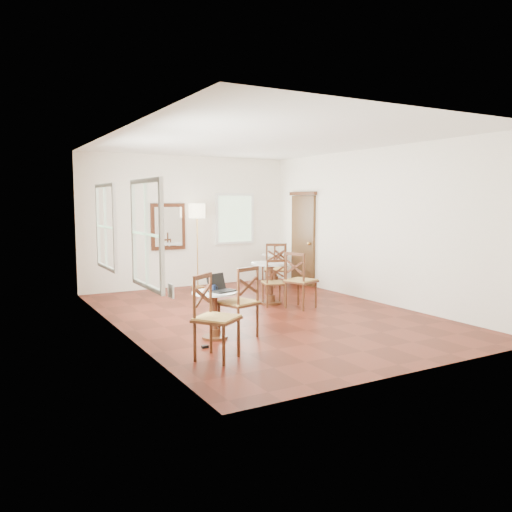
{
  "coord_description": "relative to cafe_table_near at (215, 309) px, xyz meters",
  "views": [
    {
      "loc": [
        -4.48,
        -7.65,
        1.97
      ],
      "look_at": [
        0.0,
        0.3,
        1.0
      ],
      "focal_mm": 36.22,
      "sensor_mm": 36.0,
      "label": 1
    }
  ],
  "objects": [
    {
      "name": "water_glass",
      "position": [
        0.03,
        0.18,
        0.31
      ],
      "size": [
        0.06,
        0.06,
        0.1
      ],
      "primitive_type": "cylinder",
      "color": "white",
      "rests_on": "cafe_table_near"
    },
    {
      "name": "chair_mid_a",
      "position": [
        1.95,
        1.57,
        0.02
      ],
      "size": [
        0.51,
        0.51,
        0.9
      ],
      "rotation": [
        0.0,
        0.0,
        2.86
      ],
      "color": "#4B2612",
      "rests_on": "ground"
    },
    {
      "name": "laptop",
      "position": [
        0.08,
        -0.01,
        0.32
      ],
      "size": [
        0.42,
        0.39,
        0.25
      ],
      "rotation": [
        0.0,
        0.0,
        0.35
      ],
      "color": "black",
      "rests_on": "cafe_table_near"
    },
    {
      "name": "chair_mid_b",
      "position": [
        2.26,
        1.14,
        0.1
      ],
      "size": [
        0.62,
        0.62,
        1.05
      ],
      "rotation": [
        0.0,
        0.0,
        1.93
      ],
      "color": "#4B2612",
      "rests_on": "ground"
    },
    {
      "name": "chair_near_b",
      "position": [
        -0.41,
        -0.89,
        0.11
      ],
      "size": [
        0.69,
        0.69,
        1.07
      ],
      "rotation": [
        0.0,
        0.0,
        0.63
      ],
      "color": "#4B2612",
      "rests_on": "ground"
    },
    {
      "name": "room_shell",
      "position": [
        1.37,
        1.29,
        1.47
      ],
      "size": [
        5.02,
        7.02,
        3.01
      ],
      "color": "white",
      "rests_on": "ground"
    },
    {
      "name": "cafe_table_mid",
      "position": [
        2.02,
        1.8,
        0.07
      ],
      "size": [
        0.75,
        0.75,
        0.8
      ],
      "color": "#4B2612",
      "rests_on": "ground"
    },
    {
      "name": "mouse",
      "position": [
        -0.04,
        0.08,
        0.28
      ],
      "size": [
        0.1,
        0.07,
        0.03
      ],
      "primitive_type": "ellipsoid",
      "rotation": [
        0.0,
        0.0,
        -0.21
      ],
      "color": "black",
      "rests_on": "cafe_table_near"
    },
    {
      "name": "cafe_table_back",
      "position": [
        3.46,
        3.98,
        0.01
      ],
      "size": [
        0.66,
        0.66,
        0.69
      ],
      "color": "#4B2612",
      "rests_on": "ground"
    },
    {
      "name": "navy_mug",
      "position": [
        -0.02,
        0.01,
        0.31
      ],
      "size": [
        0.13,
        0.08,
        0.1
      ],
      "color": "black",
      "rests_on": "cafe_table_near"
    },
    {
      "name": "chair_near_a",
      "position": [
        0.34,
        -0.13,
        0.1
      ],
      "size": [
        0.6,
        0.6,
        1.04
      ],
      "rotation": [
        0.0,
        0.0,
        3.45
      ],
      "color": "#4B2612",
      "rests_on": "ground"
    },
    {
      "name": "cafe_table_near",
      "position": [
        0.0,
        0.0,
        0.0
      ],
      "size": [
        0.65,
        0.65,
        0.69
      ],
      "color": "#4B2612",
      "rests_on": "ground"
    },
    {
      "name": "power_adapter",
      "position": [
        -0.32,
        -0.38,
        -0.41
      ],
      "size": [
        0.09,
        0.05,
        0.04
      ],
      "primitive_type": "cube",
      "color": "black",
      "rests_on": "ground"
    },
    {
      "name": "ground",
      "position": [
        1.43,
        1.02,
        -0.42
      ],
      "size": [
        7.0,
        7.0,
        0.0
      ],
      "primitive_type": "plane",
      "color": "#53190E",
      "rests_on": "ground"
    },
    {
      "name": "chair_back_b",
      "position": [
        2.72,
        2.75,
        0.1
      ],
      "size": [
        0.67,
        0.67,
        1.05
      ],
      "rotation": [
        0.0,
        0.0,
        -0.56
      ],
      "color": "#4B2612",
      "rests_on": "ground"
    },
    {
      "name": "chair_back_a",
      "position": [
        3.16,
        3.49,
        0.07
      ],
      "size": [
        0.57,
        0.57,
        1.0
      ],
      "rotation": [
        0.0,
        0.0,
        3.42
      ],
      "color": "#4B2612",
      "rests_on": "ground"
    },
    {
      "name": "floor_lamp",
      "position": [
        1.5,
        4.17,
        1.2
      ],
      "size": [
        0.37,
        0.37,
        1.92
      ],
      "color": "#BF8C3F",
      "rests_on": "ground"
    }
  ]
}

